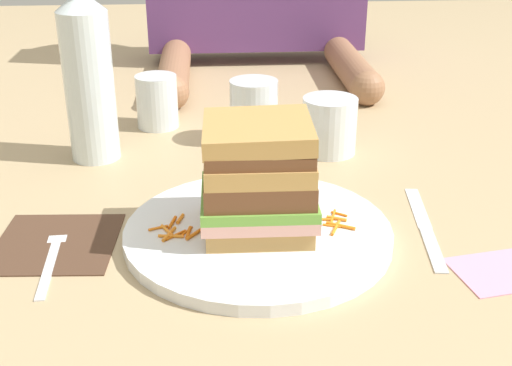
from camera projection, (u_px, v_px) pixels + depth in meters
name	position (u px, v px, depth m)	size (l,w,h in m)	color
ground_plane	(271.00, 228.00, 0.76)	(3.00, 3.00, 0.00)	tan
main_plate	(258.00, 233.00, 0.73)	(0.30, 0.30, 0.01)	white
sandwich	(258.00, 178.00, 0.71)	(0.12, 0.12, 0.12)	tan
carrot_shred_0	(189.00, 232.00, 0.72)	(0.00, 0.00, 0.02)	orange
carrot_shred_1	(158.00, 228.00, 0.73)	(0.00, 0.00, 0.02)	orange
carrot_shred_2	(195.00, 234.00, 0.71)	(0.00, 0.00, 0.03)	orange
carrot_shred_3	(172.00, 222.00, 0.74)	(0.00, 0.00, 0.03)	orange
carrot_shred_4	(167.00, 230.00, 0.72)	(0.00, 0.00, 0.03)	orange
carrot_shred_5	(171.00, 236.00, 0.71)	(0.00, 0.00, 0.03)	orange
carrot_shred_6	(169.00, 234.00, 0.71)	(0.00, 0.00, 0.03)	orange
carrot_shred_7	(180.00, 221.00, 0.74)	(0.00, 0.00, 0.02)	orange
carrot_shred_8	(186.00, 232.00, 0.72)	(0.00, 0.00, 0.02)	orange
carrot_shred_9	(176.00, 235.00, 0.71)	(0.00, 0.00, 0.03)	orange
carrot_shred_10	(332.00, 226.00, 0.73)	(0.00, 0.00, 0.02)	orange
carrot_shred_11	(337.00, 218.00, 0.74)	(0.00, 0.00, 0.02)	orange
carrot_shred_12	(336.00, 228.00, 0.73)	(0.00, 0.00, 0.03)	orange
carrot_shred_13	(340.00, 215.00, 0.75)	(0.00, 0.00, 0.02)	orange
carrot_shred_14	(341.00, 226.00, 0.73)	(0.00, 0.00, 0.03)	orange
carrot_shred_15	(333.00, 217.00, 0.75)	(0.00, 0.00, 0.03)	orange
carrot_shred_16	(320.00, 219.00, 0.74)	(0.00, 0.00, 0.03)	orange
napkin_dark	(56.00, 242.00, 0.72)	(0.13, 0.13, 0.00)	#4C3323
fork	(53.00, 250.00, 0.70)	(0.02, 0.17, 0.00)	silver
knife	(426.00, 228.00, 0.75)	(0.04, 0.20, 0.00)	silver
juice_glass	(329.00, 129.00, 0.95)	(0.08, 0.08, 0.08)	white
water_bottle	(88.00, 74.00, 0.90)	(0.07, 0.07, 0.27)	silver
empty_tumbler_0	(157.00, 101.00, 1.05)	(0.07, 0.07, 0.08)	silver
empty_tumbler_1	(255.00, 112.00, 0.99)	(0.07, 0.07, 0.09)	silver
napkin_pink	(502.00, 271.00, 0.67)	(0.10, 0.08, 0.00)	pink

